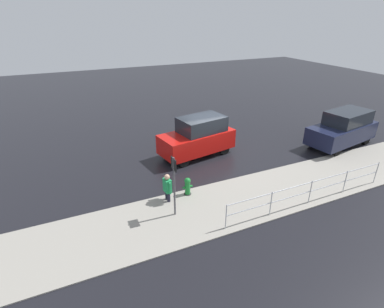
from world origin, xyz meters
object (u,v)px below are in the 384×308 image
moving_hatchback (198,137)px  sign_post (174,179)px  fire_hydrant (188,187)px  pedestrian (167,186)px  parked_sedan (343,129)px

moving_hatchback → sign_post: size_ratio=1.72×
fire_hydrant → sign_post: sign_post is taller
pedestrian → sign_post: size_ratio=0.51×
parked_sedan → pedestrian: bearing=6.5°
moving_hatchback → fire_hydrant: 3.99m
moving_hatchback → fire_hydrant: (2.07, 3.35, -0.63)m
sign_post → moving_hatchback: bearing=-124.6°
parked_sedan → fire_hydrant: parked_sedan is taller
moving_hatchback → fire_hydrant: bearing=58.3°
sign_post → fire_hydrant: bearing=-132.5°
parked_sedan → fire_hydrant: size_ratio=5.64×
moving_hatchback → pedestrian: (2.98, 3.44, -0.34)m
pedestrian → sign_post: (0.08, 0.99, 0.90)m
sign_post → pedestrian: bearing=-94.5°
moving_hatchback → sign_post: 5.41m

